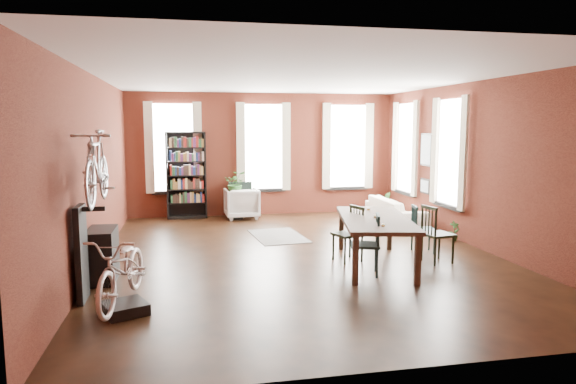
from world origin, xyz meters
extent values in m
plane|color=black|center=(0.00, 0.00, 0.00)|extent=(9.00, 9.00, 0.00)
cube|color=silver|center=(0.00, 0.00, 3.20)|extent=(7.00, 9.00, 0.04)
cube|color=#461911|center=(0.00, 4.50, 1.60)|extent=(7.00, 0.04, 3.20)
cube|color=#461911|center=(0.00, -4.50, 1.60)|extent=(7.00, 0.04, 3.20)
cube|color=#461911|center=(-3.50, 0.00, 1.60)|extent=(0.04, 9.00, 3.20)
cube|color=#461911|center=(3.50, 0.00, 1.60)|extent=(0.04, 9.00, 3.20)
cube|color=white|center=(-2.30, 4.47, 1.80)|extent=(1.00, 0.04, 2.20)
cube|color=beige|center=(-2.30, 4.40, 1.80)|extent=(1.40, 0.06, 2.30)
cube|color=white|center=(0.00, 4.47, 1.80)|extent=(1.00, 0.04, 2.20)
cube|color=beige|center=(0.00, 4.40, 1.80)|extent=(1.40, 0.06, 2.30)
cube|color=white|center=(2.30, 4.47, 1.80)|extent=(1.00, 0.04, 2.20)
cube|color=beige|center=(2.30, 4.40, 1.80)|extent=(1.40, 0.06, 2.30)
cube|color=white|center=(3.47, 1.00, 1.80)|extent=(0.04, 1.00, 2.20)
cube|color=beige|center=(3.40, 1.00, 1.80)|extent=(0.06, 1.40, 2.30)
cube|color=white|center=(3.47, 3.20, 1.80)|extent=(0.04, 1.00, 2.20)
cube|color=beige|center=(3.40, 3.20, 1.80)|extent=(0.06, 1.40, 2.30)
cube|color=black|center=(3.46, 2.10, 1.80)|extent=(0.04, 0.55, 0.75)
cube|color=black|center=(3.46, 2.10, 0.95)|extent=(0.04, 0.45, 0.35)
cube|color=#443428|center=(1.09, -0.88, 0.41)|extent=(1.56, 2.57, 0.82)
cube|color=#173333|center=(0.75, -1.37, 0.48)|extent=(0.56, 0.56, 0.97)
cube|color=black|center=(0.73, -0.52, 0.48)|extent=(0.55, 0.55, 0.95)
cube|color=black|center=(2.23, -0.90, 0.49)|extent=(0.53, 0.53, 0.99)
cube|color=#183535|center=(2.30, -0.22, 0.44)|extent=(0.47, 0.47, 0.88)
cube|color=black|center=(-2.00, 4.30, 1.10)|extent=(1.00, 0.32, 2.20)
imported|color=silver|center=(-0.64, 4.01, 0.42)|extent=(0.86, 0.81, 0.85)
imported|color=beige|center=(2.95, 2.60, 0.41)|extent=(0.61, 2.08, 0.81)
cube|color=black|center=(-0.11, 1.68, 0.01)|extent=(1.15, 1.69, 0.01)
cube|color=black|center=(-2.79, -2.43, 0.07)|extent=(0.65, 0.65, 0.14)
cube|color=black|center=(-3.40, -1.80, 0.65)|extent=(0.16, 0.60, 1.30)
cube|color=black|center=(-3.28, -0.90, 0.40)|extent=(0.40, 0.80, 0.80)
cube|color=black|center=(-0.81, 3.95, 0.30)|extent=(0.38, 0.38, 0.60)
imported|color=#244E1F|center=(3.06, 3.60, 0.14)|extent=(0.39, 0.66, 0.29)
imported|color=#295D25|center=(3.37, 0.55, 0.07)|extent=(0.28, 0.44, 0.15)
imported|color=beige|center=(-2.80, -2.44, 0.99)|extent=(0.74, 0.98, 1.69)
imported|color=#A5A8AD|center=(-3.15, -1.80, 2.13)|extent=(0.47, 1.00, 1.66)
imported|color=#2B5D25|center=(-0.78, 3.95, 0.84)|extent=(0.63, 0.68, 0.49)
camera|label=1|loc=(-1.99, -8.90, 2.34)|focal=32.00mm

